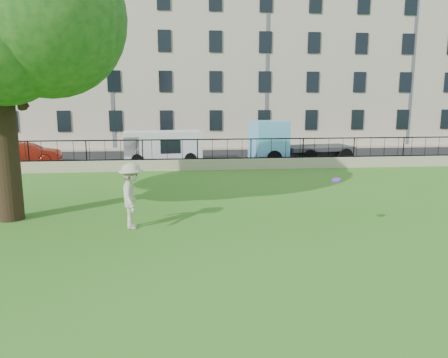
{
  "coord_description": "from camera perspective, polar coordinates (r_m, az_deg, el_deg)",
  "views": [
    {
      "loc": [
        -1.06,
        -12.05,
        3.98
      ],
      "look_at": [
        0.58,
        3.5,
        1.05
      ],
      "focal_mm": 35.0,
      "sensor_mm": 36.0,
      "label": 1
    }
  ],
  "objects": [
    {
      "name": "iron_railing",
      "position": [
        24.24,
        -3.49,
        3.89
      ],
      "size": [
        50.0,
        0.05,
        1.13
      ],
      "color": "black",
      "rests_on": "retaining_wall"
    },
    {
      "name": "street",
      "position": [
        29.04,
        -3.88,
        2.72
      ],
      "size": [
        60.0,
        9.0,
        0.01
      ],
      "primitive_type": "cube",
      "color": "black",
      "rests_on": "ground"
    },
    {
      "name": "man",
      "position": [
        13.65,
        -11.96,
        -2.15
      ],
      "size": [
        0.84,
        1.37,
        2.04
      ],
      "primitive_type": "imported",
      "rotation": [
        0.0,
        0.0,
        1.64
      ],
      "color": "#BDB49A",
      "rests_on": "ground"
    },
    {
      "name": "sidewalk",
      "position": [
        34.19,
        -4.22,
        3.99
      ],
      "size": [
        60.0,
        1.4,
        0.12
      ],
      "primitive_type": "cube",
      "color": "gray",
      "rests_on": "ground"
    },
    {
      "name": "building_row",
      "position": [
        39.74,
        -4.64,
        14.81
      ],
      "size": [
        56.4,
        10.4,
        13.8
      ],
      "color": "#B9AC93",
      "rests_on": "ground"
    },
    {
      "name": "ground",
      "position": [
        12.74,
        -0.97,
        -7.6
      ],
      "size": [
        120.0,
        120.0,
        0.0
      ],
      "primitive_type": "plane",
      "color": "#35721B",
      "rests_on": "ground"
    },
    {
      "name": "red_sedan",
      "position": [
        29.12,
        -24.24,
        3.06
      ],
      "size": [
        3.93,
        1.69,
        1.26
      ],
      "primitive_type": "imported",
      "rotation": [
        0.0,
        0.0,
        1.66
      ],
      "color": "maroon",
      "rests_on": "street"
    },
    {
      "name": "white_van",
      "position": [
        27.08,
        -8.0,
        4.13
      ],
      "size": [
        4.8,
        2.26,
        1.95
      ],
      "primitive_type": "cube",
      "rotation": [
        0.0,
        0.0,
        0.1
      ],
      "color": "silver",
      "rests_on": "street"
    },
    {
      "name": "frisbee",
      "position": [
        13.17,
        14.46,
        -0.12
      ],
      "size": [
        0.33,
        0.33,
        0.12
      ],
      "primitive_type": "cylinder",
      "rotation": [
        0.21,
        -0.14,
        -0.27
      ],
      "color": "#6921BF"
    },
    {
      "name": "retaining_wall",
      "position": [
        24.35,
        -3.47,
        1.9
      ],
      "size": [
        50.0,
        0.4,
        0.6
      ],
      "primitive_type": "cube",
      "color": "gray",
      "rests_on": "ground"
    },
    {
      "name": "blue_truck",
      "position": [
        27.64,
        9.91,
        4.86
      ],
      "size": [
        6.39,
        3.01,
        2.58
      ],
      "primitive_type": "cube",
      "rotation": [
        0.0,
        0.0,
        0.14
      ],
      "color": "#62B4E5",
      "rests_on": "street"
    }
  ]
}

